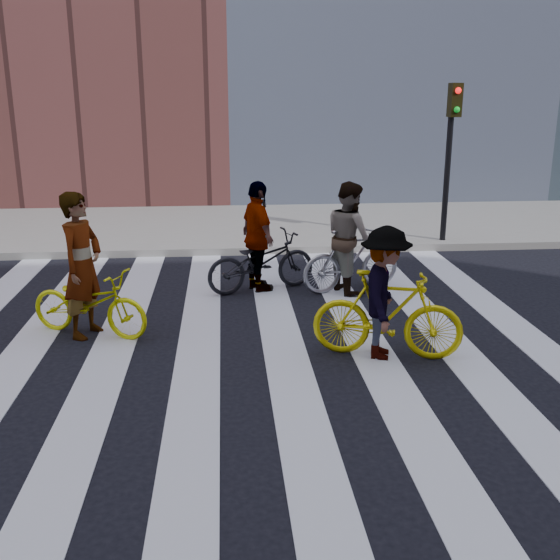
{
  "coord_description": "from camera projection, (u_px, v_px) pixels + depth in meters",
  "views": [
    {
      "loc": [
        -0.18,
        -7.74,
        3.23
      ],
      "look_at": [
        0.52,
        0.3,
        0.85
      ],
      "focal_mm": 42.0,
      "sensor_mm": 36.0,
      "label": 1
    }
  ],
  "objects": [
    {
      "name": "rider_left",
      "position": [
        82.0,
        265.0,
        8.64
      ],
      "size": [
        0.71,
        0.84,
        1.95
      ],
      "primitive_type": "imported",
      "rotation": [
        0.0,
        0.0,
        1.17
      ],
      "color": "slate",
      "rests_on": "ground"
    },
    {
      "name": "traffic_signal",
      "position": [
        451.0,
        137.0,
        13.13
      ],
      "size": [
        0.22,
        0.42,
        3.33
      ],
      "color": "black",
      "rests_on": "ground"
    },
    {
      "name": "rider_mid",
      "position": [
        349.0,
        237.0,
        10.6
      ],
      "size": [
        0.92,
        1.04,
        1.81
      ],
      "primitive_type": "imported",
      "rotation": [
        0.0,
        0.0,
        1.87
      ],
      "color": "slate",
      "rests_on": "ground"
    },
    {
      "name": "ground",
      "position": [
        242.0,
        352.0,
        8.32
      ],
      "size": [
        100.0,
        100.0,
        0.0
      ],
      "primitive_type": "plane",
      "color": "black",
      "rests_on": "ground"
    },
    {
      "name": "rider_rear",
      "position": [
        258.0,
        237.0,
        10.6
      ],
      "size": [
        0.77,
        1.15,
        1.81
      ],
      "primitive_type": "imported",
      "rotation": [
        0.0,
        0.0,
        1.91
      ],
      "color": "slate",
      "rests_on": "ground"
    },
    {
      "name": "bike_yellow_left",
      "position": [
        89.0,
        303.0,
        8.79
      ],
      "size": [
        1.83,
        1.23,
        0.91
      ],
      "primitive_type": "imported",
      "rotation": [
        0.0,
        0.0,
        1.17
      ],
      "color": "#E4EA0D",
      "rests_on": "ground"
    },
    {
      "name": "sidewalk_far",
      "position": [
        232.0,
        227.0,
        15.47
      ],
      "size": [
        100.0,
        5.0,
        0.15
      ],
      "primitive_type": "cube",
      "color": "gray",
      "rests_on": "ground"
    },
    {
      "name": "bike_silver_mid",
      "position": [
        352.0,
        260.0,
        10.71
      ],
      "size": [
        1.81,
        0.99,
        1.05
      ],
      "primitive_type": "imported",
      "rotation": [
        0.0,
        0.0,
        1.87
      ],
      "color": "#A4A5AD",
      "rests_on": "ground"
    },
    {
      "name": "rider_right",
      "position": [
        384.0,
        293.0,
        7.95
      ],
      "size": [
        0.88,
        1.2,
        1.65
      ],
      "primitive_type": "imported",
      "rotation": [
        0.0,
        0.0,
        1.29
      ],
      "color": "slate",
      "rests_on": "ground"
    },
    {
      "name": "zebra_crosswalk",
      "position": [
        242.0,
        352.0,
        8.32
      ],
      "size": [
        8.25,
        10.0,
        0.01
      ],
      "color": "silver",
      "rests_on": "ground"
    },
    {
      "name": "bike_dark_rear",
      "position": [
        261.0,
        262.0,
        10.73
      ],
      "size": [
        1.98,
        1.24,
        0.98
      ],
      "primitive_type": "imported",
      "rotation": [
        0.0,
        0.0,
        1.91
      ],
      "color": "black",
      "rests_on": "ground"
    },
    {
      "name": "bike_yellow_right",
      "position": [
        387.0,
        315.0,
        8.04
      ],
      "size": [
        1.91,
        1.0,
        1.11
      ],
      "primitive_type": "imported",
      "rotation": [
        0.0,
        0.0,
        1.29
      ],
      "color": "yellow",
      "rests_on": "ground"
    }
  ]
}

